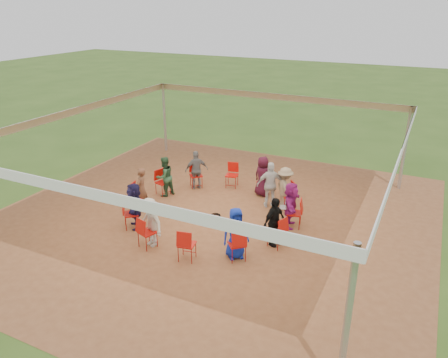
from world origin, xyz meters
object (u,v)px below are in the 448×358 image
at_px(chair_3, 232,175).
at_px(chair_1, 288,195).
at_px(chair_7, 131,214).
at_px(person_seated_2, 263,176).
at_px(chair_4, 196,176).
at_px(person_seated_3, 197,170).
at_px(person_seated_9, 274,222).
at_px(chair_2, 265,182).
at_px(chair_5, 163,183).
at_px(person_seated_8, 236,233).
at_px(person_seated_6, 135,206).
at_px(cable_coil, 216,216).
at_px(chair_6, 139,196).
at_px(chair_9, 187,244).
at_px(chair_0, 294,213).
at_px(person_seated_7, 150,222).
at_px(standing_person, 271,185).
at_px(person_seated_0, 291,205).
at_px(laptop, 285,206).
at_px(chair_8, 147,232).
at_px(chair_11, 277,232).
at_px(person_seated_1, 285,188).
at_px(person_seated_5, 141,189).
at_px(chair_10, 237,244).
at_px(person_seated_4, 165,176).

bearing_deg(chair_3, chair_1, 150.00).
relative_size(chair_7, person_seated_2, 0.64).
relative_size(chair_4, person_seated_3, 0.64).
bearing_deg(person_seated_9, chair_2, 43.60).
xyz_separation_m(chair_5, person_seated_8, (3.97, -2.58, 0.26)).
distance_m(person_seated_6, cable_coil, 2.57).
bearing_deg(chair_6, person_seated_3, 147.57).
bearing_deg(person_seated_6, chair_9, 27.57).
distance_m(chair_0, person_seated_7, 4.25).
bearing_deg(standing_person, chair_7, 16.55).
bearing_deg(chair_9, person_seated_8, 20.22).
relative_size(person_seated_0, laptop, 4.10).
xyz_separation_m(chair_8, laptop, (2.97, 2.83, 0.21)).
bearing_deg(chair_5, chair_11, 90.00).
relative_size(person_seated_1, person_seated_7, 1.00).
bearing_deg(chair_2, cable_coil, 90.37).
distance_m(chair_0, chair_11, 1.30).
bearing_deg(person_seated_8, chair_4, 90.00).
relative_size(chair_7, person_seated_0, 0.64).
distance_m(chair_6, person_seated_9, 4.74).
relative_size(person_seated_1, cable_coil, 3.65).
relative_size(chair_9, person_seated_7, 0.64).
relative_size(chair_11, person_seated_0, 0.64).
height_order(standing_person, laptop, standing_person).
bearing_deg(person_seated_7, cable_coil, 89.64).
height_order(chair_1, standing_person, standing_person).
bearing_deg(person_seated_1, person_seated_5, 75.00).
relative_size(chair_6, person_seated_5, 0.64).
bearing_deg(chair_8, chair_6, 150.00).
distance_m(chair_0, person_seated_6, 4.74).
relative_size(chair_7, chair_11, 1.00).
xyz_separation_m(chair_10, person_seated_5, (-4.01, 1.40, 0.26)).
distance_m(person_seated_7, cable_coil, 2.58).
bearing_deg(chair_2, person_seated_9, 133.60).
height_order(chair_3, chair_7, same).
height_order(chair_0, chair_3, same).
height_order(person_seated_0, person_seated_6, same).
relative_size(chair_3, standing_person, 0.58).
relative_size(chair_11, cable_coil, 2.33).
bearing_deg(person_seated_9, chair_6, 105.38).
height_order(chair_9, person_seated_6, person_seated_6).
bearing_deg(chair_0, standing_person, 36.80).
bearing_deg(chair_11, person_seated_4, 90.00).
height_order(chair_7, person_seated_1, person_seated_1).
bearing_deg(chair_4, laptop, 118.01).
relative_size(person_seated_3, person_seated_8, 1.00).
distance_m(chair_11, cable_coil, 2.53).
bearing_deg(standing_person, person_seated_8, 66.31).
bearing_deg(chair_4, chair_8, 60.00).
distance_m(chair_1, person_seated_5, 4.74).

